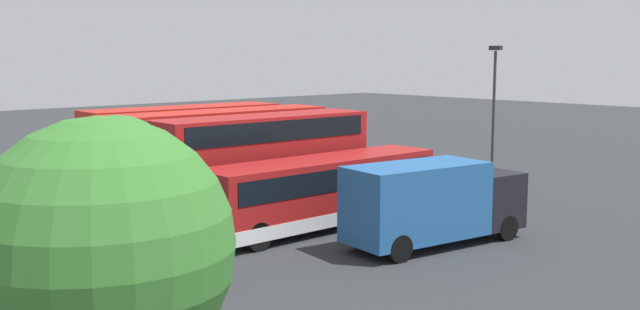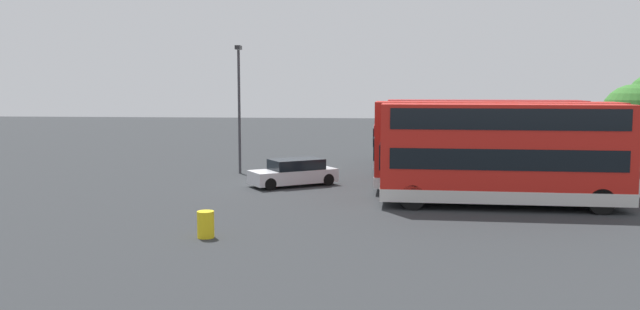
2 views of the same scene
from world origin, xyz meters
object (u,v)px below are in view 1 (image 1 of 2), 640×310
object	(u,v)px
bus_double_decker_second	(264,162)
waste_bin_yellow	(274,152)
bus_single_deck_near_end	(323,190)
bus_double_decker_fourth	(184,147)
car_hatchback_silver	(385,171)
box_truck_blue	(433,201)
lamp_post_tall	(494,104)
bus_double_decker_third	(218,154)

from	to	relation	value
bus_double_decker_second	waste_bin_yellow	distance (m)	18.25
waste_bin_yellow	bus_double_decker_second	bearing A→B (deg)	139.81
bus_single_deck_near_end	bus_double_decker_fourth	world-z (taller)	bus_double_decker_fourth
bus_double_decker_second	car_hatchback_silver	xyz separation A→B (m)	(1.95, -10.18, -1.75)
box_truck_blue	lamp_post_tall	world-z (taller)	lamp_post_tall
bus_single_deck_near_end	lamp_post_tall	size ratio (longest dim) A/B	1.48
bus_double_decker_second	bus_double_decker_third	distance (m)	3.67
lamp_post_tall	bus_double_decker_third	bearing A→B (deg)	66.34
bus_double_decker_fourth	box_truck_blue	bearing A→B (deg)	-175.58
bus_double_decker_third	box_truck_blue	xyz separation A→B (m)	(-12.16, -1.44, -0.74)
lamp_post_tall	waste_bin_yellow	size ratio (longest dim) A/B	8.12
bus_double_decker_fourth	car_hatchback_silver	world-z (taller)	bus_double_decker_fourth
bus_double_decker_fourth	box_truck_blue	xyz separation A→B (m)	(-15.58, -1.20, -0.74)
box_truck_blue	bus_double_decker_fourth	bearing A→B (deg)	4.42
car_hatchback_silver	lamp_post_tall	bearing A→B (deg)	-138.53
bus_double_decker_second	lamp_post_tall	distance (m)	14.48
bus_double_decker_second	car_hatchback_silver	size ratio (longest dim) A/B	2.19
bus_double_decker_fourth	bus_double_decker_third	bearing A→B (deg)	175.98
bus_single_deck_near_end	box_truck_blue	world-z (taller)	box_truck_blue
bus_double_decker_fourth	car_hatchback_silver	distance (m)	11.30
bus_double_decker_fourth	waste_bin_yellow	xyz separation A→B (m)	(6.77, -11.44, -1.97)
bus_double_decker_second	bus_double_decker_fourth	distance (m)	7.09
box_truck_blue	car_hatchback_silver	distance (m)	13.63
bus_single_deck_near_end	lamp_post_tall	world-z (taller)	lamp_post_tall
waste_bin_yellow	bus_double_decker_fourth	bearing A→B (deg)	120.62
bus_double_decker_third	waste_bin_yellow	world-z (taller)	bus_double_decker_third
bus_single_deck_near_end	car_hatchback_silver	distance (m)	11.35
bus_double_decker_third	bus_single_deck_near_end	bearing A→B (deg)	-177.78
bus_double_decker_third	bus_double_decker_fourth	xyz separation A→B (m)	(3.41, -0.24, -0.00)
bus_single_deck_near_end	bus_double_decker_second	xyz separation A→B (m)	(3.57, 0.31, 0.82)
bus_single_deck_near_end	bus_double_decker_third	distance (m)	7.29
bus_double_decker_fourth	lamp_post_tall	world-z (taller)	lamp_post_tall
car_hatchback_silver	bus_double_decker_second	bearing A→B (deg)	100.83
bus_double_decker_second	bus_double_decker_fourth	xyz separation A→B (m)	(7.09, -0.27, 0.00)
lamp_post_tall	bus_double_decker_second	bearing A→B (deg)	79.95
car_hatchback_silver	waste_bin_yellow	bearing A→B (deg)	-7.31
car_hatchback_silver	lamp_post_tall	xyz separation A→B (m)	(-4.45, -3.93, 3.83)
box_truck_blue	lamp_post_tall	distance (m)	14.27
bus_single_deck_near_end	car_hatchback_silver	size ratio (longest dim) A/B	2.38
bus_double_decker_second	bus_double_decker_third	size ratio (longest dim) A/B	0.89
box_truck_blue	waste_bin_yellow	world-z (taller)	box_truck_blue
box_truck_blue	lamp_post_tall	size ratio (longest dim) A/B	1.01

